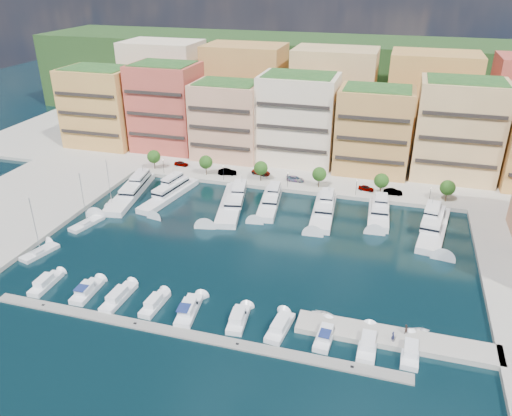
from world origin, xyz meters
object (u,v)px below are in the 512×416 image
Objects in this scene: cruiser_2 at (119,297)px; person_1 at (406,329)px; cruiser_0 at (46,284)px; cruiser_8 at (368,344)px; cruiser_1 at (87,291)px; tree_5 at (448,188)px; cruiser_9 at (410,352)px; yacht_4 at (324,210)px; tree_3 at (319,174)px; yacht_2 at (232,201)px; lamppost_1 at (223,170)px; cruiser_3 at (155,304)px; cruiser_4 at (189,310)px; tender_3 at (413,331)px; cruiser_6 at (280,328)px; car_0 at (181,164)px; car_3 at (295,179)px; yacht_1 at (170,193)px; car_5 at (393,192)px; car_4 at (366,188)px; yacht_0 at (132,190)px; lamppost_3 at (356,185)px; sailboat_2 at (111,207)px; yacht_6 at (434,226)px; cruiser_7 at (325,336)px; car_2 at (261,172)px; sailboat_1 at (86,224)px; tender_2 at (419,331)px; tree_1 at (206,162)px; lamppost_0 at (163,164)px; yacht_5 at (379,212)px; yacht_3 at (270,201)px; tender_0 at (323,314)px; tree_0 at (154,157)px; lamppost_4 at (430,193)px; tree_2 at (261,168)px; lamppost_2 at (288,177)px; tree_4 at (381,181)px.

person_1 is at bearing 4.37° from cruiser_2.
cruiser_0 is 0.93× the size of cruiser_8.
cruiser_1 is at bearing -179.99° from cruiser_2.
cruiser_9 is (-7.76, -58.08, -4.20)m from tree_5.
yacht_4 is 46.72m from cruiser_8.
tree_3 is 0.24× the size of yacht_2.
cruiser_3 is at bearing -82.95° from lamppost_1.
tender_3 is at bearing 8.58° from cruiser_4.
cruiser_6 is 1.93× the size of car_0.
cruiser_0 is 1.62× the size of car_3.
yacht_1 is 4.78× the size of car_5.
cruiser_3 is 1.82× the size of car_0.
car_4 reaches higher than cruiser_6.
lamppost_3 is at bearing 13.65° from yacht_0.
cruiser_2 is at bearing -123.83° from yacht_4.
sailboat_2 is (-14.65, 32.88, -0.25)m from cruiser_1.
yacht_6 is 4.73× the size of car_3.
tree_5 is 0.74× the size of cruiser_7.
car_2 reaches higher than cruiser_1.
tender_3 is at bearing -13.80° from sailboat_1.
tree_1 is at bearing 25.38° from tender_2.
car_5 is 2.84× the size of person_1.
car_2 is (26.86, 6.66, -2.08)m from lamppost_0.
tree_5 is 1.41× the size of car_4.
cruiser_8 is at bearing 0.01° from cruiser_1.
yacht_5 is (12.87, 2.17, 0.12)m from yacht_4.
tender_3 is (43.69, 5.58, -0.19)m from cruiser_3.
lamppost_3 is 0.23× the size of yacht_3.
lamppost_1 reaches higher than person_1.
yacht_1 is at bearing 44.92° from tender_0.
yacht_6 is at bearing 38.18° from cruiser_2.
tree_0 is 0.43× the size of sailboat_1.
lamppost_4 is (72.00, 0.00, 0.00)m from lamppost_0.
yacht_4 is 53.58m from cruiser_2.
yacht_1 is at bearing 69.34° from tender_3.
lamppost_2 is at bearing -16.04° from tree_2.
cruiser_1 is 78.41m from car_5.
lamppost_3 reaches higher than cruiser_0.
yacht_3 is (-26.05, -12.63, -3.53)m from tree_4.
cruiser_2 and cruiser_8 have the same top height.
car_3 is (-35.74, 17.10, 0.50)m from yacht_6.
yacht_1 is 19.84m from car_0.
sailboat_2 is 2.79× the size of car_5.
lamppost_2 is (-8.00, -2.30, -0.92)m from tree_3.
yacht_5 reaches higher than car_5.
cruiser_1 is at bearing -29.43° from person_1.
cruiser_9 is 78.83m from sailboat_2.
yacht_5 reaches higher than cruiser_7.
tree_3 is 39.29m from yacht_1.
tree_2 is at bearing 145.25° from yacht_4.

